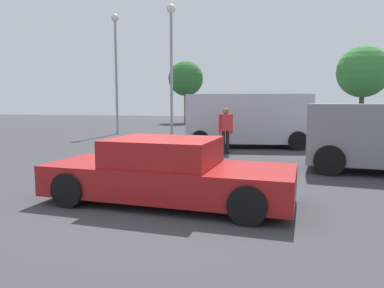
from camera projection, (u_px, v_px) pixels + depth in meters
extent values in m
plane|color=#38383D|center=(157.00, 205.00, 6.81)|extent=(80.00, 80.00, 0.00)
cube|color=maroon|center=(169.00, 179.00, 6.96)|extent=(4.81, 2.16, 0.57)
cube|color=maroon|center=(164.00, 151.00, 6.92)|extent=(2.09, 1.80, 0.50)
cube|color=slate|center=(211.00, 154.00, 6.65)|extent=(0.18, 1.52, 0.42)
cube|color=slate|center=(120.00, 149.00, 7.20)|extent=(0.18, 1.52, 0.42)
cylinder|color=black|center=(261.00, 182.00, 7.28)|extent=(0.66, 0.27, 0.64)
cylinder|color=black|center=(248.00, 205.00, 5.68)|extent=(0.66, 0.27, 0.64)
cylinder|color=black|center=(115.00, 173.00, 8.26)|extent=(0.66, 0.27, 0.64)
cylinder|color=black|center=(69.00, 190.00, 6.66)|extent=(0.66, 0.27, 0.64)
ellipsoid|color=beige|center=(188.00, 160.00, 10.35)|extent=(0.50, 0.48, 0.28)
sphere|color=beige|center=(197.00, 157.00, 10.46)|extent=(0.22, 0.22, 0.22)
sphere|color=beige|center=(199.00, 157.00, 10.50)|extent=(0.10, 0.10, 0.10)
cylinder|color=beige|center=(191.00, 166.00, 10.50)|extent=(0.06, 0.06, 0.15)
cylinder|color=beige|center=(194.00, 167.00, 10.37)|extent=(0.06, 0.06, 0.15)
cylinder|color=beige|center=(183.00, 167.00, 10.38)|extent=(0.06, 0.06, 0.15)
cylinder|color=beige|center=(185.00, 168.00, 10.25)|extent=(0.06, 0.06, 0.15)
sphere|color=beige|center=(180.00, 159.00, 10.24)|extent=(0.12, 0.12, 0.12)
cube|color=#B2B7C1|center=(247.00, 118.00, 15.47)|extent=(5.29, 2.67, 2.00)
cube|color=slate|center=(189.00, 108.00, 15.67)|extent=(0.26, 1.76, 0.80)
cylinder|color=black|center=(200.00, 140.00, 14.79)|extent=(0.78, 0.34, 0.76)
cylinder|color=black|center=(204.00, 135.00, 16.74)|extent=(0.78, 0.34, 0.76)
cylinder|color=black|center=(298.00, 141.00, 14.40)|extent=(0.78, 0.34, 0.76)
cylinder|color=black|center=(290.00, 136.00, 16.35)|extent=(0.78, 0.34, 0.76)
cylinder|color=black|center=(329.00, 151.00, 11.21)|extent=(0.83, 0.35, 0.80)
cylinder|color=black|center=(329.00, 160.00, 9.50)|extent=(0.83, 0.35, 0.80)
cylinder|color=black|center=(228.00, 142.00, 13.36)|extent=(0.13, 0.13, 0.86)
cylinder|color=black|center=(223.00, 143.00, 13.30)|extent=(0.13, 0.13, 0.86)
cube|color=red|center=(226.00, 123.00, 13.24)|extent=(0.47, 0.42, 0.61)
cylinder|color=red|center=(232.00, 124.00, 13.33)|extent=(0.09, 0.09, 0.72)
cylinder|color=red|center=(220.00, 124.00, 13.17)|extent=(0.09, 0.09, 0.72)
sphere|color=#936B4C|center=(226.00, 111.00, 13.19)|extent=(0.23, 0.23, 0.23)
cylinder|color=gray|center=(116.00, 78.00, 21.23)|extent=(0.14, 0.14, 6.57)
sphere|color=silver|center=(115.00, 18.00, 20.83)|extent=(0.44, 0.44, 0.44)
cylinder|color=gray|center=(171.00, 77.00, 18.17)|extent=(0.14, 0.14, 6.31)
sphere|color=silver|center=(171.00, 9.00, 17.78)|extent=(0.44, 0.44, 0.44)
cylinder|color=brown|center=(186.00, 107.00, 32.88)|extent=(0.30, 0.30, 2.80)
sphere|color=#2D6B2D|center=(186.00, 78.00, 32.58)|extent=(3.11, 3.11, 3.11)
cylinder|color=brown|center=(361.00, 109.00, 27.63)|extent=(0.35, 0.35, 2.70)
sphere|color=#387F38|center=(363.00, 72.00, 27.30)|extent=(3.86, 3.86, 3.86)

